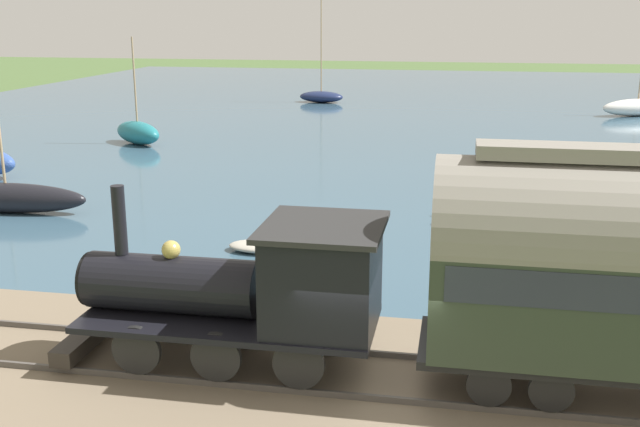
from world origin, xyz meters
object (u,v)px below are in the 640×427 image
(sailboat_white, at_px, (637,107))
(rowboat_near_shore, at_px, (468,221))
(sailboat_teal, at_px, (138,132))
(sailboat_black, at_px, (7,197))
(sailboat_navy, at_px, (321,96))
(steam_locomotive, at_px, (259,285))
(rowboat_mid_harbor, at_px, (260,246))

(sailboat_white, xyz_separation_m, rowboat_near_shore, (-30.74, 11.79, -0.44))
(sailboat_teal, height_order, sailboat_black, sailboat_black)
(sailboat_black, distance_m, sailboat_white, 42.75)
(sailboat_navy, xyz_separation_m, sailboat_white, (-3.80, -23.32, 0.11))
(steam_locomotive, height_order, rowboat_mid_harbor, steam_locomotive)
(steam_locomotive, xyz_separation_m, sailboat_teal, (25.66, 13.88, -1.48))
(sailboat_navy, height_order, sailboat_white, sailboat_navy)
(sailboat_teal, xyz_separation_m, rowboat_near_shore, (-13.30, -17.89, -0.48))
(sailboat_black, bearing_deg, sailboat_navy, -11.91)
(sailboat_black, relative_size, sailboat_white, 1.47)
(steam_locomotive, bearing_deg, sailboat_navy, 9.12)
(sailboat_teal, distance_m, rowboat_near_shore, 22.30)
(sailboat_white, relative_size, rowboat_mid_harbor, 2.91)
(sailboat_navy, distance_m, sailboat_black, 36.19)
(steam_locomotive, xyz_separation_m, rowboat_near_shore, (12.36, -4.01, -1.96))
(sailboat_teal, relative_size, sailboat_white, 1.03)
(sailboat_teal, bearing_deg, rowboat_near_shore, -92.30)
(steam_locomotive, height_order, rowboat_near_shore, steam_locomotive)
(sailboat_teal, relative_size, rowboat_mid_harbor, 3.01)
(sailboat_teal, bearing_deg, sailboat_black, -140.26)
(steam_locomotive, distance_m, rowboat_near_shore, 13.14)
(sailboat_teal, relative_size, sailboat_black, 0.70)
(sailboat_white, bearing_deg, sailboat_teal, 95.57)
(sailboat_white, bearing_deg, sailboat_black, 113.69)
(sailboat_white, bearing_deg, steam_locomotive, 135.00)
(sailboat_black, relative_size, rowboat_mid_harbor, 4.30)
(rowboat_mid_harbor, bearing_deg, sailboat_teal, 33.65)
(steam_locomotive, relative_size, rowboat_near_shore, 2.71)
(steam_locomotive, relative_size, sailboat_black, 0.75)
(sailboat_navy, distance_m, rowboat_near_shore, 36.42)
(sailboat_teal, distance_m, sailboat_black, 14.67)
(steam_locomotive, relative_size, rowboat_mid_harbor, 3.21)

